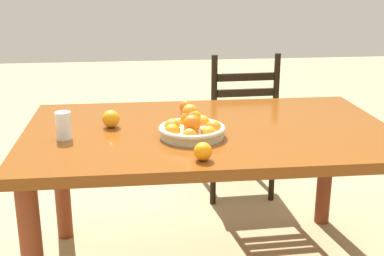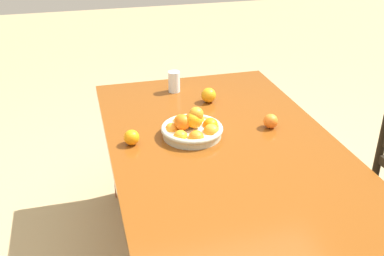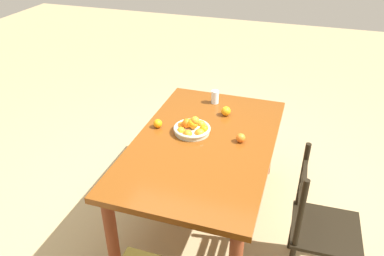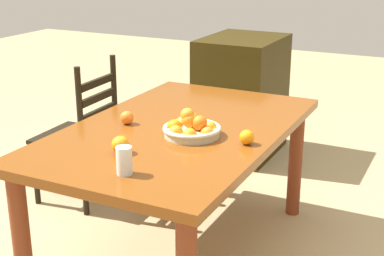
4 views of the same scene
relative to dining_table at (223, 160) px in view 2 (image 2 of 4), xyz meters
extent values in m
cube|color=brown|center=(0.00, 0.00, 0.07)|extent=(1.63, 1.00, 0.05)
cylinder|color=maroon|center=(-0.73, -0.41, -0.29)|extent=(0.08, 0.08, 0.68)
cylinder|color=maroon|center=(-0.73, 0.41, -0.29)|extent=(0.08, 0.08, 0.68)
cylinder|color=black|center=(0.14, 0.72, -0.42)|extent=(0.04, 0.04, 0.41)
cylinder|color=black|center=(0.14, 0.72, 0.06)|extent=(0.04, 0.04, 0.50)
cylinder|color=beige|center=(-0.09, -0.12, 0.11)|extent=(0.27, 0.27, 0.04)
torus|color=beige|center=(-0.09, -0.12, 0.13)|extent=(0.28, 0.28, 0.02)
sphere|color=orange|center=(0.00, -0.13, 0.13)|extent=(0.07, 0.07, 0.07)
sphere|color=orange|center=(-0.04, -0.05, 0.13)|extent=(0.07, 0.07, 0.07)
sphere|color=orange|center=(-0.10, -0.03, 0.13)|extent=(0.07, 0.07, 0.07)
sphere|color=orange|center=(-0.17, -0.08, 0.13)|extent=(0.07, 0.07, 0.07)
sphere|color=orange|center=(-0.18, -0.15, 0.13)|extent=(0.07, 0.07, 0.07)
sphere|color=orange|center=(-0.11, -0.21, 0.13)|extent=(0.06, 0.06, 0.06)
sphere|color=orange|center=(-0.03, -0.19, 0.13)|extent=(0.07, 0.07, 0.07)
sphere|color=orange|center=(-0.10, -0.10, 0.20)|extent=(0.07, 0.07, 0.07)
sphere|color=orange|center=(-0.09, -0.12, 0.18)|extent=(0.07, 0.07, 0.07)
sphere|color=orange|center=(-0.09, -0.12, 0.18)|extent=(0.07, 0.07, 0.07)
sphere|color=orange|center=(-0.10, -0.11, 0.18)|extent=(0.07, 0.07, 0.07)
sphere|color=orange|center=(-0.10, -0.11, 0.17)|extent=(0.06, 0.06, 0.06)
sphere|color=orange|center=(-0.09, -0.16, 0.17)|extent=(0.07, 0.07, 0.07)
sphere|color=orange|center=(-0.09, -0.11, 0.17)|extent=(0.07, 0.07, 0.07)
sphere|color=orange|center=(-0.43, 0.06, 0.13)|extent=(0.08, 0.08, 0.08)
sphere|color=orange|center=(-0.08, -0.40, 0.13)|extent=(0.07, 0.07, 0.07)
sphere|color=orange|center=(-0.08, 0.26, 0.13)|extent=(0.07, 0.07, 0.07)
cylinder|color=silver|center=(-0.62, -0.08, 0.15)|extent=(0.06, 0.06, 0.12)
camera|label=1|loc=(-0.33, -2.16, 0.77)|focal=47.94mm
camera|label=2|loc=(1.69, -0.59, 1.08)|focal=42.73mm
camera|label=3|loc=(2.25, 0.64, 1.61)|focal=35.51mm
camera|label=4|loc=(-2.35, -1.24, 0.99)|focal=52.13mm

